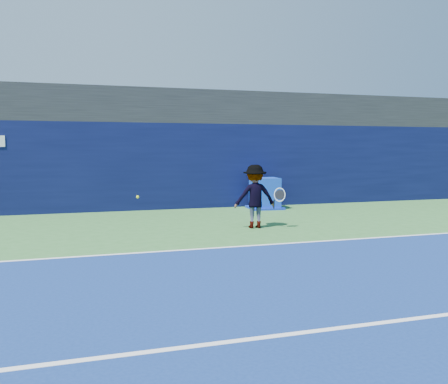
% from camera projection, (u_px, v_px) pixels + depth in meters
% --- Properties ---
extents(ground, '(80.00, 80.00, 0.00)m').
position_uv_depth(ground, '(270.00, 285.00, 7.77)').
color(ground, '#356F32').
rests_on(ground, ground).
extents(baseline, '(24.00, 0.10, 0.01)m').
position_uv_depth(baseline, '(215.00, 248.00, 10.61)').
color(baseline, white).
rests_on(baseline, ground).
extents(service_line, '(24.00, 0.10, 0.01)m').
position_uv_depth(service_line, '(337.00, 328.00, 5.87)').
color(service_line, white).
rests_on(service_line, ground).
extents(stadium_band, '(36.00, 3.00, 1.20)m').
position_uv_depth(stadium_band, '(148.00, 108.00, 18.36)').
color(stadium_band, black).
rests_on(stadium_band, back_wall_assembly).
extents(back_wall_assembly, '(36.00, 1.03, 3.00)m').
position_uv_depth(back_wall_assembly, '(153.00, 166.00, 17.59)').
color(back_wall_assembly, '#090E36').
rests_on(back_wall_assembly, ground).
extents(equipment_cart, '(1.23, 1.23, 1.09)m').
position_uv_depth(equipment_cart, '(265.00, 195.00, 17.59)').
color(equipment_cart, '#0D33B7').
rests_on(equipment_cart, ground).
extents(tennis_player, '(1.33, 0.77, 1.69)m').
position_uv_depth(tennis_player, '(255.00, 196.00, 13.31)').
color(tennis_player, white).
rests_on(tennis_player, ground).
extents(tennis_ball, '(0.07, 0.07, 0.07)m').
position_uv_depth(tennis_ball, '(138.00, 197.00, 12.05)').
color(tennis_ball, '#D2E018').
rests_on(tennis_ball, ground).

